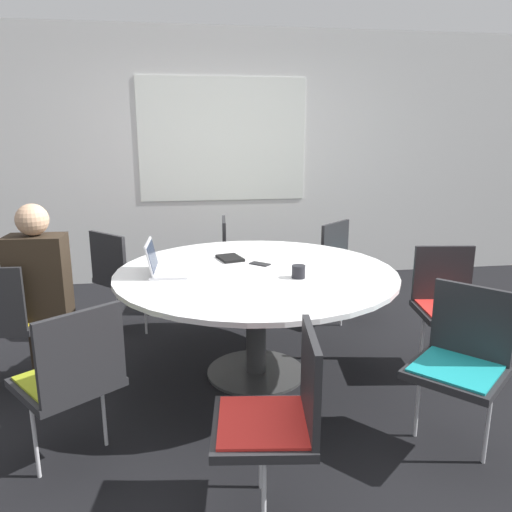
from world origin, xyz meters
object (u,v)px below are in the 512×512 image
chair_6 (238,256)px  coffee_cup (298,272)px  chair_3 (461,355)px  chair_5 (347,263)px  person_0 (40,281)px  chair_7 (122,272)px  chair_2 (279,411)px  spiral_notebook (230,258)px  chair_1 (72,373)px  chair_4 (448,299)px  cell_phone (260,264)px  laptop (163,266)px

chair_6 → coffee_cup: size_ratio=10.10×
coffee_cup → chair_3: bearing=-47.2°
coffee_cup → chair_5: bearing=57.8°
person_0 → chair_3: bearing=-21.2°
chair_7 → person_0: 0.95m
chair_2 → spiral_notebook: size_ratio=3.56×
chair_1 → chair_3: bearing=-39.8°
chair_1 → chair_4: (2.36, 0.74, 0.00)m
chair_2 → chair_3: same height
chair_2 → chair_1: bearing=70.0°
chair_7 → coffee_cup: size_ratio=10.10×
chair_1 → spiral_notebook: size_ratio=3.56×
chair_1 → cell_phone: bearing=6.2°
chair_5 → cell_phone: chair_5 is taller
chair_3 → coffee_cup: 1.06m
chair_4 → chair_6: (-1.30, 1.44, 0.00)m
laptop → cell_phone: size_ratio=2.28×
chair_4 → chair_7: size_ratio=1.00×
coffee_cup → chair_6: bearing=97.6°
chair_2 → chair_7: 2.40m
spiral_notebook → chair_3: bearing=-49.9°
chair_5 → coffee_cup: bearing=16.4°
spiral_notebook → chair_2: bearing=-88.8°
chair_7 → cell_phone: size_ratio=5.72×
chair_2 → chair_4: (1.44, 1.22, 0.00)m
chair_4 → cell_phone: bearing=-3.9°
spiral_notebook → coffee_cup: bearing=-54.1°
chair_1 → chair_6: same height
chair_1 → coffee_cup: (1.27, 0.65, 0.27)m
chair_3 → chair_5: (0.02, 1.89, 0.00)m
chair_5 → coffee_cup: size_ratio=10.10×
chair_1 → cell_phone: 1.49m
chair_1 → chair_3: size_ratio=1.00×
chair_7 → cell_phone: 1.30m
chair_7 → person_0: (-0.42, -0.83, 0.19)m
spiral_notebook → chair_1: bearing=-127.1°
chair_6 → spiral_notebook: size_ratio=3.56×
chair_4 → chair_2: bearing=48.0°
cell_phone → chair_3: bearing=-51.4°
chair_2 → person_0: 1.92m
person_0 → spiral_notebook: size_ratio=5.00×
laptop → coffee_cup: 0.88m
chair_4 → spiral_notebook: 1.55m
chair_6 → person_0: (-1.42, -1.25, 0.19)m
chair_6 → laptop: laptop is taller
chair_1 → chair_2: (0.92, -0.48, 0.00)m
chair_3 → cell_phone: size_ratio=5.72×
chair_6 → laptop: size_ratio=2.50×
chair_2 → spiral_notebook: chair_2 is taller
chair_3 → spiral_notebook: bearing=-1.3°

